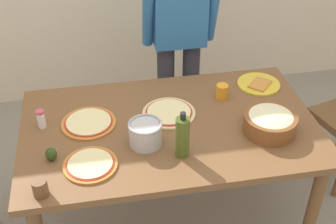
% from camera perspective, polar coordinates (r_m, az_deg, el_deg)
% --- Properties ---
extents(ground, '(8.00, 8.00, 0.00)m').
position_cam_1_polar(ground, '(2.97, 0.18, -13.32)').
color(ground, gray).
extents(dining_table, '(1.60, 0.96, 0.76)m').
position_cam_1_polar(dining_table, '(2.50, 0.21, -3.28)').
color(dining_table, brown).
rests_on(dining_table, ground).
extents(person_cook, '(0.49, 0.25, 1.62)m').
position_cam_1_polar(person_cook, '(3.01, 1.43, 10.22)').
color(person_cook, '#2D2D38').
rests_on(person_cook, ground).
extents(pizza_raw_on_board, '(0.30, 0.30, 0.02)m').
position_cam_1_polar(pizza_raw_on_board, '(2.51, 0.12, -0.09)').
color(pizza_raw_on_board, beige).
rests_on(pizza_raw_on_board, dining_table).
extents(pizza_cooked_on_tray, '(0.27, 0.27, 0.02)m').
position_cam_1_polar(pizza_cooked_on_tray, '(2.22, -9.80, -6.55)').
color(pizza_cooked_on_tray, '#C67A33').
rests_on(pizza_cooked_on_tray, dining_table).
extents(pizza_second_cooked, '(0.30, 0.30, 0.02)m').
position_cam_1_polar(pizza_second_cooked, '(2.48, -10.00, -1.34)').
color(pizza_second_cooked, '#C67A33').
rests_on(pizza_second_cooked, dining_table).
extents(plate_with_slice, '(0.26, 0.26, 0.02)m').
position_cam_1_polar(plate_with_slice, '(2.82, 11.42, 3.48)').
color(plate_with_slice, gold).
rests_on(plate_with_slice, dining_table).
extents(popcorn_bowl, '(0.28, 0.28, 0.11)m').
position_cam_1_polar(popcorn_bowl, '(2.42, 12.78, -1.19)').
color(popcorn_bowl, brown).
rests_on(popcorn_bowl, dining_table).
extents(olive_oil_bottle, '(0.07, 0.07, 0.26)m').
position_cam_1_polar(olive_oil_bottle, '(2.18, 1.84, -3.15)').
color(olive_oil_bottle, '#47561E').
rests_on(olive_oil_bottle, dining_table).
extents(steel_pot, '(0.17, 0.17, 0.13)m').
position_cam_1_polar(steel_pot, '(2.28, -2.87, -2.71)').
color(steel_pot, '#B7B7BC').
rests_on(steel_pot, dining_table).
extents(cup_orange, '(0.07, 0.07, 0.08)m').
position_cam_1_polar(cup_orange, '(2.65, 6.85, 2.59)').
color(cup_orange, orange).
rests_on(cup_orange, dining_table).
extents(cup_small_brown, '(0.07, 0.07, 0.08)m').
position_cam_1_polar(cup_small_brown, '(2.11, -15.86, -9.22)').
color(cup_small_brown, brown).
rests_on(cup_small_brown, dining_table).
extents(salt_shaker, '(0.04, 0.04, 0.11)m').
position_cam_1_polar(salt_shaker, '(2.49, -15.76, -0.85)').
color(salt_shaker, white).
rests_on(salt_shaker, dining_table).
extents(avocado, '(0.06, 0.06, 0.07)m').
position_cam_1_polar(avocado, '(2.28, -14.56, -5.17)').
color(avocado, '#2D4219').
rests_on(avocado, dining_table).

